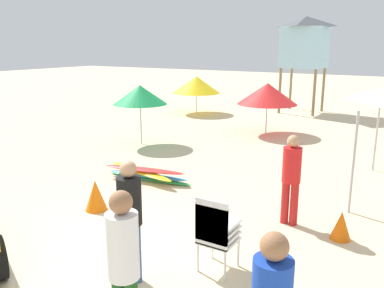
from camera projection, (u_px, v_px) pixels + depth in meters
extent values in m
plane|color=beige|center=(79.00, 253.00, 6.13)|extent=(80.00, 80.00, 0.00)
cube|color=white|center=(219.00, 240.00, 5.60)|extent=(0.48, 0.48, 0.04)
cube|color=white|center=(211.00, 233.00, 5.37)|extent=(0.48, 0.04, 0.40)
cube|color=white|center=(219.00, 234.00, 5.58)|extent=(0.48, 0.48, 0.04)
cube|color=white|center=(211.00, 227.00, 5.35)|extent=(0.48, 0.04, 0.40)
cube|color=white|center=(219.00, 228.00, 5.56)|extent=(0.48, 0.48, 0.04)
cube|color=white|center=(211.00, 221.00, 5.33)|extent=(0.48, 0.04, 0.40)
cube|color=white|center=(219.00, 222.00, 5.53)|extent=(0.48, 0.48, 0.04)
cube|color=white|center=(211.00, 215.00, 5.30)|extent=(0.48, 0.04, 0.40)
cylinder|color=white|center=(238.00, 253.00, 5.72)|extent=(0.04, 0.04, 0.42)
cylinder|color=white|center=(212.00, 245.00, 5.94)|extent=(0.04, 0.04, 0.42)
cylinder|color=white|center=(225.00, 266.00, 5.38)|extent=(0.04, 0.04, 0.42)
cylinder|color=white|center=(198.00, 258.00, 5.59)|extent=(0.04, 0.04, 0.42)
ellipsoid|color=green|center=(149.00, 178.00, 9.43)|extent=(2.21, 0.46, 0.08)
ellipsoid|color=#268CCC|center=(147.00, 175.00, 9.38)|extent=(2.02, 0.58, 0.08)
ellipsoid|color=yellow|center=(140.00, 171.00, 9.43)|extent=(2.14, 0.75, 0.08)
ellipsoid|color=red|center=(144.00, 170.00, 9.29)|extent=(2.01, 0.69, 0.08)
sphere|color=#9E6B47|center=(274.00, 246.00, 3.04)|extent=(0.23, 0.23, 0.23)
cylinder|color=#33598C|center=(127.00, 250.00, 5.39)|extent=(0.14, 0.14, 0.81)
cylinder|color=#33598C|center=(136.00, 254.00, 5.31)|extent=(0.14, 0.14, 0.81)
cylinder|color=black|center=(129.00, 201.00, 5.18)|extent=(0.32, 0.32, 0.64)
sphere|color=tan|center=(128.00, 169.00, 5.07)|extent=(0.22, 0.22, 0.22)
cylinder|color=red|center=(285.00, 202.00, 7.09)|extent=(0.14, 0.14, 0.78)
cylinder|color=red|center=(294.00, 204.00, 7.01)|extent=(0.14, 0.14, 0.78)
cylinder|color=red|center=(292.00, 165.00, 6.88)|extent=(0.32, 0.32, 0.62)
sphere|color=tan|center=(293.00, 141.00, 6.78)|extent=(0.21, 0.21, 0.21)
cylinder|color=white|center=(123.00, 246.00, 3.90)|extent=(0.32, 0.32, 0.67)
sphere|color=#9E6B47|center=(121.00, 202.00, 3.80)|extent=(0.23, 0.23, 0.23)
cylinder|color=#B2B2B7|center=(353.00, 163.00, 7.39)|extent=(0.05, 0.05, 1.94)
cylinder|color=#B2B2B7|center=(377.00, 133.00, 9.93)|extent=(0.05, 0.05, 1.94)
cylinder|color=olive|center=(280.00, 91.00, 18.37)|extent=(0.12, 0.12, 2.05)
cylinder|color=olive|center=(314.00, 93.00, 17.58)|extent=(0.12, 0.12, 2.05)
cylinder|color=olive|center=(291.00, 88.00, 19.66)|extent=(0.12, 0.12, 2.05)
cylinder|color=olive|center=(323.00, 90.00, 18.87)|extent=(0.12, 0.12, 2.05)
cube|color=#A4D8F1|center=(305.00, 47.00, 18.16)|extent=(1.80, 1.80, 1.80)
pyramid|color=#4C5156|center=(306.00, 21.00, 17.88)|extent=(1.98, 1.98, 0.45)
cylinder|color=beige|center=(196.00, 95.00, 18.38)|extent=(0.04, 0.04, 1.69)
cone|color=yellow|center=(196.00, 85.00, 18.27)|extent=(2.17, 2.17, 0.76)
cylinder|color=beige|center=(267.00, 109.00, 14.11)|extent=(0.04, 0.04, 1.79)
cone|color=red|center=(267.00, 94.00, 13.98)|extent=(2.09, 2.09, 0.73)
cylinder|color=beige|center=(141.00, 115.00, 12.65)|extent=(0.04, 0.04, 1.87)
cone|color=#19994C|center=(140.00, 95.00, 12.50)|extent=(1.69, 1.69, 0.59)
cone|color=orange|center=(341.00, 225.00, 6.52)|extent=(0.33, 0.33, 0.48)
cone|color=orange|center=(96.00, 195.00, 7.66)|extent=(0.42, 0.42, 0.60)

